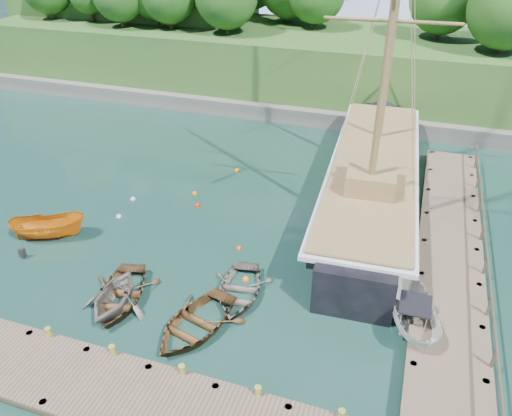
% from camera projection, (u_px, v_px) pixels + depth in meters
% --- Properties ---
extents(ground, '(160.00, 160.00, 0.00)m').
position_uv_depth(ground, '(193.00, 291.00, 23.72)').
color(ground, '#153627').
rests_on(ground, ground).
extents(dock_near, '(20.00, 3.20, 1.10)m').
position_uv_depth(dock_near, '(165.00, 407.00, 17.67)').
color(dock_near, '#4E3F31').
rests_on(dock_near, ground).
extents(dock_east, '(3.20, 24.00, 1.10)m').
position_uv_depth(dock_east, '(450.00, 247.00, 26.01)').
color(dock_east, '#4E3F31').
rests_on(dock_east, ground).
extents(bollard_0, '(0.26, 0.26, 0.45)m').
position_uv_depth(bollard_0, '(53.00, 347.00, 20.68)').
color(bollard_0, olive).
rests_on(bollard_0, ground).
extents(bollard_1, '(0.26, 0.26, 0.45)m').
position_uv_depth(bollard_1, '(115.00, 365.00, 19.85)').
color(bollard_1, olive).
rests_on(bollard_1, ground).
extents(bollard_2, '(0.26, 0.26, 0.45)m').
position_uv_depth(bollard_2, '(184.00, 385.00, 19.03)').
color(bollard_2, olive).
rests_on(bollard_2, ground).
extents(bollard_3, '(0.26, 0.26, 0.45)m').
position_uv_depth(bollard_3, '(258.00, 406.00, 18.20)').
color(bollard_3, olive).
rests_on(bollard_3, ground).
extents(rowboat_0, '(4.13, 5.05, 0.92)m').
position_uv_depth(rowboat_0, '(120.00, 301.00, 23.11)').
color(rowboat_0, brown).
rests_on(rowboat_0, ground).
extents(rowboat_1, '(3.45, 3.88, 1.87)m').
position_uv_depth(rowboat_1, '(116.00, 308.00, 22.69)').
color(rowboat_1, '#696159').
rests_on(rowboat_1, ground).
extents(rowboat_2, '(4.25, 5.18, 0.94)m').
position_uv_depth(rowboat_2, '(195.00, 329.00, 21.54)').
color(rowboat_2, '#55381B').
rests_on(rowboat_2, ground).
extents(rowboat_3, '(3.48, 4.47, 0.85)m').
position_uv_depth(rowboat_3, '(239.00, 296.00, 23.41)').
color(rowboat_3, '#625850').
rests_on(rowboat_3, ground).
extents(motorboat_orange, '(4.31, 3.08, 1.56)m').
position_uv_depth(motorboat_orange, '(51.00, 238.00, 27.53)').
color(motorboat_orange, '#D06B0D').
rests_on(motorboat_orange, ground).
extents(cabin_boat_white, '(2.99, 4.97, 1.80)m').
position_uv_depth(cabin_boat_white, '(410.00, 329.00, 21.54)').
color(cabin_boat_white, silver).
rests_on(cabin_boat_white, ground).
extents(schooner, '(6.25, 28.12, 20.70)m').
position_uv_depth(schooner, '(371.00, 184.00, 30.42)').
color(schooner, black).
rests_on(schooner, ground).
extents(mooring_buoy_0, '(0.32, 0.32, 0.32)m').
position_uv_depth(mooring_buoy_0, '(119.00, 217.00, 29.39)').
color(mooring_buoy_0, silver).
rests_on(mooring_buoy_0, ground).
extents(mooring_buoy_1, '(0.36, 0.36, 0.36)m').
position_uv_depth(mooring_buoy_1, '(198.00, 206.00, 30.48)').
color(mooring_buoy_1, red).
rests_on(mooring_buoy_1, ground).
extents(mooring_buoy_2, '(0.31, 0.31, 0.31)m').
position_uv_depth(mooring_buoy_2, '(239.00, 249.00, 26.64)').
color(mooring_buoy_2, '#F74A03').
rests_on(mooring_buoy_2, ground).
extents(mooring_buoy_3, '(0.28, 0.28, 0.28)m').
position_uv_depth(mooring_buoy_3, '(320.00, 220.00, 29.14)').
color(mooring_buoy_3, white).
rests_on(mooring_buoy_3, ground).
extents(mooring_buoy_4, '(0.34, 0.34, 0.34)m').
position_uv_depth(mooring_buoy_4, '(195.00, 194.00, 31.74)').
color(mooring_buoy_4, '#E35D0A').
rests_on(mooring_buoy_4, ground).
extents(mooring_buoy_5, '(0.37, 0.37, 0.37)m').
position_uv_depth(mooring_buoy_5, '(237.00, 171.00, 34.50)').
color(mooring_buoy_5, orange).
rests_on(mooring_buoy_5, ground).
extents(mooring_buoy_6, '(0.34, 0.34, 0.34)m').
position_uv_depth(mooring_buoy_6, '(133.00, 200.00, 31.13)').
color(mooring_buoy_6, silver).
rests_on(mooring_buoy_6, ground).
extents(mooring_buoy_7, '(0.35, 0.35, 0.35)m').
position_uv_depth(mooring_buoy_7, '(246.00, 280.00, 24.41)').
color(mooring_buoy_7, orange).
rests_on(mooring_buoy_7, ground).
extents(headland, '(51.00, 19.31, 12.90)m').
position_uv_depth(headland, '(205.00, 26.00, 49.86)').
color(headland, '#474744').
rests_on(headland, ground).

